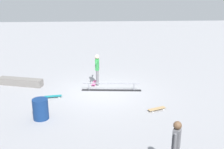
# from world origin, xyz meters

# --- Properties ---
(ground_plane) EXTENTS (60.00, 60.00, 0.00)m
(ground_plane) POSITION_xyz_m (0.00, 0.00, 0.00)
(ground_plane) COLOR #9E9EA3
(grind_rail) EXTENTS (3.02, 0.51, 0.40)m
(grind_rail) POSITION_xyz_m (-0.47, -0.18, 0.17)
(grind_rail) COLOR black
(grind_rail) RESTS_ON ground_plane
(skate_ledge) EXTENTS (2.46, 1.12, 0.38)m
(skate_ledge) POSITION_xyz_m (4.30, -1.24, 0.19)
(skate_ledge) COLOR gray
(skate_ledge) RESTS_ON ground_plane
(skater_main) EXTENTS (0.23, 1.34, 1.67)m
(skater_main) POSITION_xyz_m (0.22, -1.00, 0.97)
(skater_main) COLOR slate
(skater_main) RESTS_ON ground_plane
(skateboard_main) EXTENTS (0.35, 0.82, 0.09)m
(skateboard_main) POSITION_xyz_m (0.38, -1.17, 0.07)
(skateboard_main) COLOR #E05993
(skateboard_main) RESTS_ON ground_plane
(bystander_grey_shirt) EXTENTS (0.27, 0.36, 1.64)m
(bystander_grey_shirt) POSITION_xyz_m (-1.79, 6.47, 0.93)
(bystander_grey_shirt) COLOR brown
(bystander_grey_shirt) RESTS_ON ground_plane
(loose_skateboard_natural) EXTENTS (0.82, 0.48, 0.09)m
(loose_skateboard_natural) POSITION_xyz_m (-2.24, 2.31, 0.07)
(loose_skateboard_natural) COLOR tan
(loose_skateboard_natural) RESTS_ON ground_plane
(loose_skateboard_teal) EXTENTS (0.82, 0.35, 0.09)m
(loose_skateboard_teal) POSITION_xyz_m (2.34, 0.61, 0.07)
(loose_skateboard_teal) COLOR teal
(loose_skateboard_teal) RESTS_ON ground_plane
(trash_bin) EXTENTS (0.61, 0.61, 0.83)m
(trash_bin) POSITION_xyz_m (2.50, 2.78, 0.42)
(trash_bin) COLOR navy
(trash_bin) RESTS_ON ground_plane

